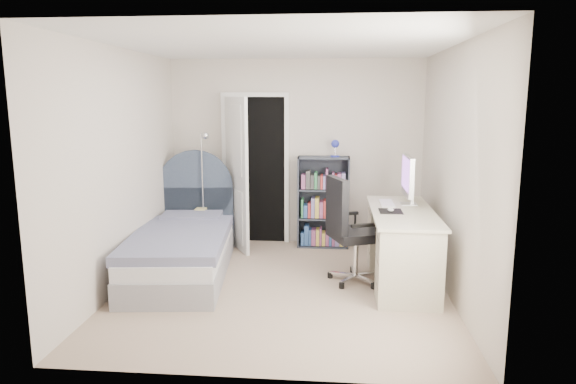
# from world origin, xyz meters

# --- Properties ---
(room_shell) EXTENTS (3.50, 3.70, 2.60)m
(room_shell) POSITION_xyz_m (0.00, 0.00, 1.25)
(room_shell) COLOR gray
(room_shell) RESTS_ON ground
(door) EXTENTS (0.92, 0.74, 2.06)m
(door) POSITION_xyz_m (-0.68, 1.55, 1.03)
(door) COLOR black
(door) RESTS_ON ground
(bed) EXTENTS (1.21, 2.23, 1.32)m
(bed) POSITION_xyz_m (-1.19, 0.41, 0.30)
(bed) COLOR gray
(bed) RESTS_ON ground
(nightstand) EXTENTS (0.38, 0.38, 0.56)m
(nightstand) POSITION_xyz_m (-1.17, 1.31, 0.37)
(nightstand) COLOR tan
(nightstand) RESTS_ON ground
(floor_lamp) EXTENTS (0.22, 0.22, 1.56)m
(floor_lamp) POSITION_xyz_m (-1.16, 1.29, 0.64)
(floor_lamp) COLOR silver
(floor_lamp) RESTS_ON ground
(bookcase) EXTENTS (0.68, 0.29, 1.45)m
(bookcase) POSITION_xyz_m (0.39, 1.61, 0.55)
(bookcase) COLOR #343A47
(bookcase) RESTS_ON ground
(desk) EXTENTS (0.66, 1.65, 1.35)m
(desk) POSITION_xyz_m (1.26, 0.29, 0.44)
(desk) COLOR beige
(desk) RESTS_ON ground
(office_chair) EXTENTS (0.67, 0.67, 1.16)m
(office_chair) POSITION_xyz_m (0.68, 0.24, 0.64)
(office_chair) COLOR silver
(office_chair) RESTS_ON ground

